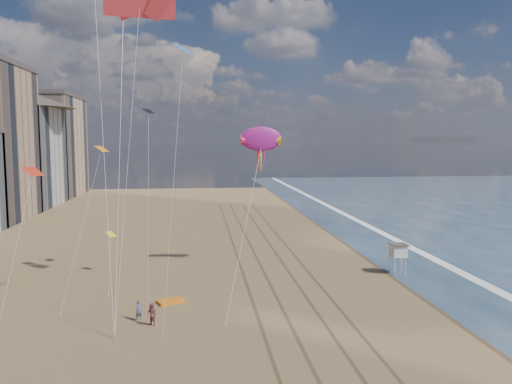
{
  "coord_description": "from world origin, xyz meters",
  "views": [
    {
      "loc": [
        -6.04,
        -24.71,
        14.81
      ],
      "look_at": [
        -0.14,
        26.0,
        9.5
      ],
      "focal_mm": 35.0,
      "sensor_mm": 36.0,
      "label": 1
    }
  ],
  "objects_px": {
    "grounded_kite": "(171,301)",
    "kite_flyer_a": "(139,310)",
    "lifeguard_stand": "(398,251)",
    "kite_flyer_b": "(152,315)",
    "show_kite": "(261,139)"
  },
  "relations": [
    {
      "from": "kite_flyer_b",
      "to": "kite_flyer_a",
      "type": "bearing_deg",
      "value": 170.97
    },
    {
      "from": "grounded_kite",
      "to": "show_kite",
      "type": "bearing_deg",
      "value": 27.37
    },
    {
      "from": "grounded_kite",
      "to": "kite_flyer_b",
      "type": "relative_size",
      "value": 1.27
    },
    {
      "from": "lifeguard_stand",
      "to": "grounded_kite",
      "type": "bearing_deg",
      "value": -163.66
    },
    {
      "from": "kite_flyer_a",
      "to": "kite_flyer_b",
      "type": "height_order",
      "value": "kite_flyer_b"
    },
    {
      "from": "lifeguard_stand",
      "to": "kite_flyer_a",
      "type": "relative_size",
      "value": 1.95
    },
    {
      "from": "grounded_kite",
      "to": "lifeguard_stand",
      "type": "bearing_deg",
      "value": -6.02
    },
    {
      "from": "kite_flyer_a",
      "to": "lifeguard_stand",
      "type": "bearing_deg",
      "value": -8.53
    },
    {
      "from": "lifeguard_stand",
      "to": "kite_flyer_a",
      "type": "bearing_deg",
      "value": -156.86
    },
    {
      "from": "grounded_kite",
      "to": "kite_flyer_a",
      "type": "distance_m",
      "value": 4.96
    },
    {
      "from": "lifeguard_stand",
      "to": "kite_flyer_b",
      "type": "height_order",
      "value": "lifeguard_stand"
    },
    {
      "from": "grounded_kite",
      "to": "kite_flyer_a",
      "type": "bearing_deg",
      "value": -140.95
    },
    {
      "from": "show_kite",
      "to": "kite_flyer_a",
      "type": "xyz_separation_m",
      "value": [
        -12.11,
        -15.83,
        -14.05
      ]
    },
    {
      "from": "lifeguard_stand",
      "to": "grounded_kite",
      "type": "xyz_separation_m",
      "value": [
        -24.63,
        -7.22,
        -2.45
      ]
    },
    {
      "from": "grounded_kite",
      "to": "kite_flyer_a",
      "type": "xyz_separation_m",
      "value": [
        -2.35,
        -4.31,
        0.73
      ]
    }
  ]
}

